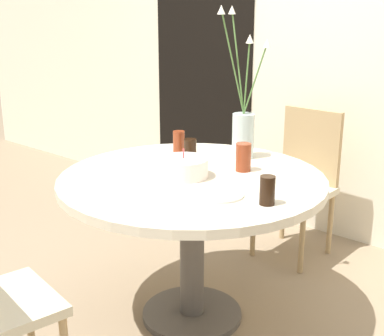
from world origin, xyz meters
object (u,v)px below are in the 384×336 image
object	(u,v)px
birthday_cake	(184,167)
drink_glass_3	(190,149)
drink_glass_2	(243,157)
drink_glass_1	(267,190)
flower_vase	(243,125)
drink_glass_0	(179,142)
side_plate	(219,194)
chair_near_front	(301,175)

from	to	relation	value
birthday_cake	drink_glass_3	distance (m)	0.31
drink_glass_2	drink_glass_3	world-z (taller)	drink_glass_2
birthday_cake	drink_glass_1	bearing A→B (deg)	-6.36
birthday_cake	drink_glass_3	world-z (taller)	birthday_cake
birthday_cake	flower_vase	world-z (taller)	flower_vase
drink_glass_0	birthday_cake	bearing A→B (deg)	-45.44
side_plate	flower_vase	bearing A→B (deg)	115.88
birthday_cake	drink_glass_3	xyz separation A→B (m)	(-0.18, 0.26, 0.01)
flower_vase	drink_glass_2	size ratio (longest dim) A/B	5.65
birthday_cake	side_plate	xyz separation A→B (m)	(0.28, -0.10, -0.04)
side_plate	drink_glass_0	size ratio (longest dim) A/B	1.80
birthday_cake	flower_vase	bearing A→B (deg)	87.95
birthday_cake	drink_glass_2	distance (m)	0.30
flower_vase	drink_glass_3	xyz separation A→B (m)	(-0.20, -0.19, -0.12)
chair_near_front	drink_glass_1	world-z (taller)	chair_near_front
flower_vase	drink_glass_0	bearing A→B (deg)	-155.30
drink_glass_3	side_plate	bearing A→B (deg)	-37.68
drink_glass_0	flower_vase	bearing A→B (deg)	24.70
chair_near_front	drink_glass_0	size ratio (longest dim) A/B	7.69
drink_glass_2	flower_vase	bearing A→B (deg)	126.21
side_plate	drink_glass_0	distance (m)	0.70
birthday_cake	flower_vase	distance (m)	0.46
flower_vase	chair_near_front	bearing A→B (deg)	86.99
drink_glass_0	drink_glass_2	world-z (taller)	drink_glass_2
drink_glass_0	drink_glass_3	size ratio (longest dim) A/B	1.16
birthday_cake	flower_vase	xyz separation A→B (m)	(0.02, 0.44, 0.13)
chair_near_front	side_plate	xyz separation A→B (m)	(0.23, -1.14, 0.24)
drink_glass_2	side_plate	bearing A→B (deg)	-70.77
flower_vase	drink_glass_0	world-z (taller)	flower_vase
chair_near_front	flower_vase	world-z (taller)	flower_vase
drink_glass_1	drink_glass_3	distance (m)	0.73
flower_vase	drink_glass_2	world-z (taller)	flower_vase
side_plate	drink_glass_2	size ratio (longest dim) A/B	1.57
drink_glass_1	drink_glass_2	world-z (taller)	drink_glass_2
drink_glass_1	drink_glass_3	xyz separation A→B (m)	(-0.67, 0.31, -0.01)
drink_glass_2	drink_glass_3	distance (m)	0.34
chair_near_front	flower_vase	bearing A→B (deg)	-91.85
flower_vase	side_plate	bearing A→B (deg)	-64.12
drink_glass_3	birthday_cake	bearing A→B (deg)	-55.09
birthday_cake	drink_glass_3	size ratio (longest dim) A/B	2.26
birthday_cake	side_plate	bearing A→B (deg)	-19.11
drink_glass_3	drink_glass_0	bearing A→B (deg)	159.49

